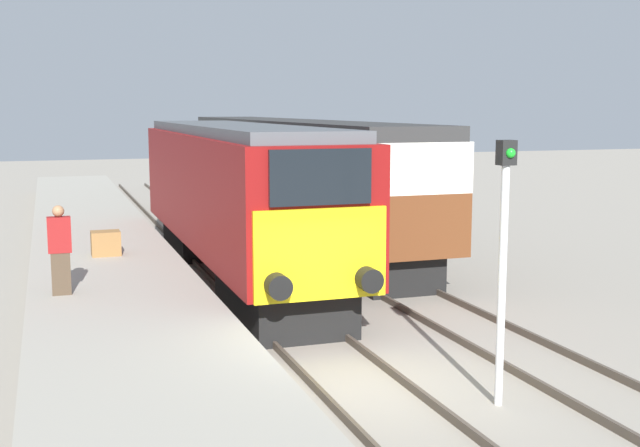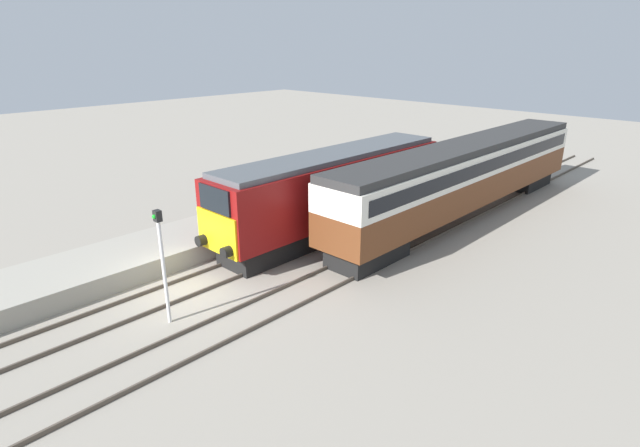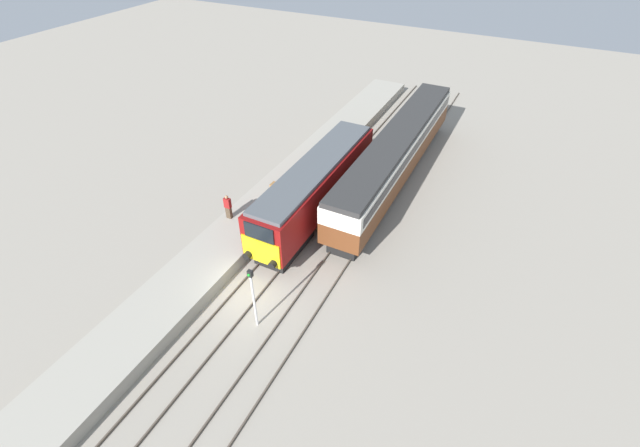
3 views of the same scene
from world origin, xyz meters
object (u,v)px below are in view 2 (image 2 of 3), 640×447
at_px(locomotive, 334,189).
at_px(person_on_platform, 212,199).
at_px(signal_post, 162,258).
at_px(passenger_carriage, 467,172).
at_px(luggage_crate, 289,197).

distance_m(locomotive, person_on_platform, 5.94).
distance_m(locomotive, signal_post, 10.19).
distance_m(person_on_platform, signal_post, 8.63).
height_order(locomotive, signal_post, locomotive).
bearing_deg(signal_post, passenger_carriage, 84.18).
relative_size(passenger_carriage, luggage_crate, 29.70).
height_order(locomotive, person_on_platform, locomotive).
xyz_separation_m(passenger_carriage, person_on_platform, (-7.79, -10.60, -0.76)).
xyz_separation_m(locomotive, signal_post, (1.70, -10.05, 0.13)).
xyz_separation_m(signal_post, luggage_crate, (-4.97, 10.13, -1.25)).
relative_size(locomotive, luggage_crate, 19.98).
height_order(locomotive, passenger_carriage, passenger_carriage).
height_order(person_on_platform, luggage_crate, person_on_platform).
bearing_deg(person_on_platform, signal_post, -44.96).
relative_size(locomotive, person_on_platform, 7.97).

